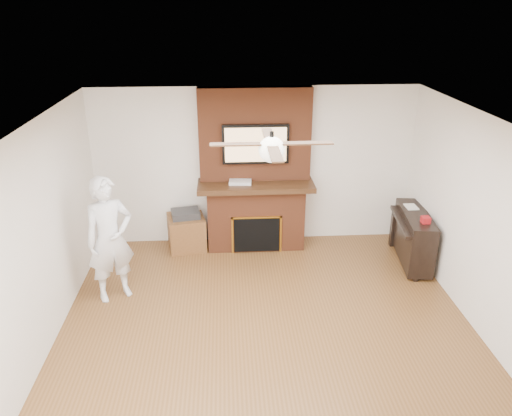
{
  "coord_description": "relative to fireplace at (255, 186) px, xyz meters",
  "views": [
    {
      "loc": [
        -0.45,
        -4.71,
        3.69
      ],
      "look_at": [
        -0.1,
        0.9,
        1.32
      ],
      "focal_mm": 35.0,
      "sensor_mm": 36.0,
      "label": 1
    }
  ],
  "objects": [
    {
      "name": "candle_cream",
      "position": [
        0.05,
        -0.24,
        -0.95
      ],
      "size": [
        0.07,
        0.07,
        0.1
      ],
      "primitive_type": "cylinder",
      "color": "beige",
      "rests_on": "ground"
    },
    {
      "name": "person",
      "position": [
        -1.96,
        -1.43,
        -0.15
      ],
      "size": [
        0.74,
        0.66,
        1.69
      ],
      "primitive_type": "imported",
      "rotation": [
        0.0,
        0.0,
        0.52
      ],
      "color": "silver",
      "rests_on": "ground"
    },
    {
      "name": "ceiling_fan",
      "position": [
        -0.0,
        -2.55,
        1.34
      ],
      "size": [
        1.21,
        1.21,
        0.31
      ],
      "color": "black",
      "rests_on": "room_shell"
    },
    {
      "name": "candle_orange",
      "position": [
        -0.09,
        -0.25,
        -0.93
      ],
      "size": [
        0.07,
        0.07,
        0.13
      ],
      "primitive_type": "cylinder",
      "color": "#D95619",
      "rests_on": "ground"
    },
    {
      "name": "fireplace",
      "position": [
        0.0,
        0.0,
        0.0
      ],
      "size": [
        1.78,
        0.64,
        2.5
      ],
      "color": "brown",
      "rests_on": "ground"
    },
    {
      "name": "cable_box",
      "position": [
        -0.24,
        -0.1,
        0.11
      ],
      "size": [
        0.35,
        0.22,
        0.05
      ],
      "primitive_type": "cube",
      "rotation": [
        0.0,
        0.0,
        -0.09
      ],
      "color": "silver",
      "rests_on": "fireplace"
    },
    {
      "name": "candle_green",
      "position": [
        -0.05,
        -0.25,
        -0.95
      ],
      "size": [
        0.07,
        0.07,
        0.1
      ],
      "primitive_type": "cylinder",
      "color": "#3E6D2B",
      "rests_on": "ground"
    },
    {
      "name": "candle_blue",
      "position": [
        0.18,
        -0.18,
        -0.95
      ],
      "size": [
        0.06,
        0.06,
        0.09
      ],
      "primitive_type": "cylinder",
      "color": "#3862A8",
      "rests_on": "ground"
    },
    {
      "name": "piano",
      "position": [
        2.31,
        -0.75,
        -0.57
      ],
      "size": [
        0.59,
        1.25,
        0.88
      ],
      "rotation": [
        0.0,
        0.0,
        -0.13
      ],
      "color": "black",
      "rests_on": "ground"
    },
    {
      "name": "room_shell",
      "position": [
        0.0,
        -2.55,
        0.25
      ],
      "size": [
        5.36,
        5.86,
        2.86
      ],
      "color": "brown",
      "rests_on": "ground"
    },
    {
      "name": "side_table",
      "position": [
        -1.1,
        -0.07,
        -0.7
      ],
      "size": [
        0.65,
        0.65,
        0.64
      ],
      "rotation": [
        0.0,
        0.0,
        0.19
      ],
      "color": "brown",
      "rests_on": "ground"
    },
    {
      "name": "tv",
      "position": [
        0.0,
        -0.05,
        0.68
      ],
      "size": [
        1.0,
        0.08,
        0.6
      ],
      "color": "black",
      "rests_on": "fireplace"
    }
  ]
}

